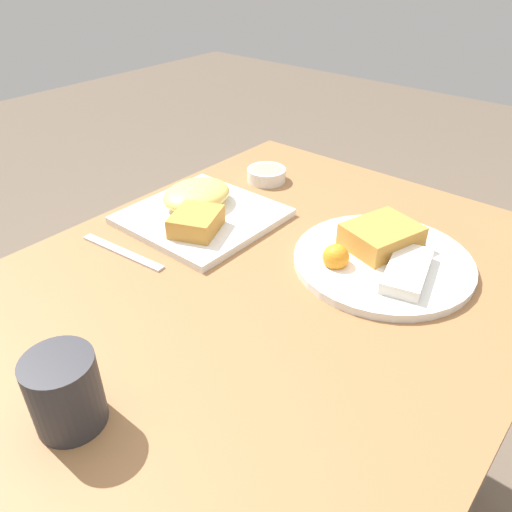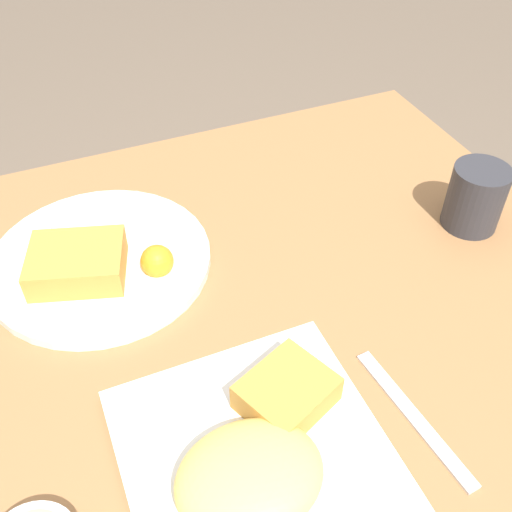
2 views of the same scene
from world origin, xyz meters
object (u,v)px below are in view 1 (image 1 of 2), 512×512
(coffee_mug, at_px, (65,392))
(plate_oval_far, at_px, (382,256))
(sauce_ramekin, at_px, (266,174))
(butter_knife, at_px, (122,252))
(plate_square_near, at_px, (199,209))

(coffee_mug, bearing_deg, plate_oval_far, 167.16)
(sauce_ramekin, distance_m, coffee_mug, 0.69)
(plate_oval_far, xyz_separation_m, butter_knife, (0.26, -0.36, -0.01))
(plate_square_near, bearing_deg, sauce_ramekin, -177.70)
(plate_square_near, distance_m, plate_oval_far, 0.36)
(sauce_ramekin, relative_size, butter_knife, 0.46)
(sauce_ramekin, bearing_deg, coffee_mug, 20.14)
(plate_oval_far, relative_size, sauce_ramekin, 3.49)
(sauce_ramekin, bearing_deg, plate_oval_far, 69.68)
(plate_oval_far, distance_m, butter_knife, 0.45)
(coffee_mug, bearing_deg, plate_square_near, -152.01)
(butter_knife, height_order, coffee_mug, coffee_mug)
(plate_square_near, xyz_separation_m, coffee_mug, (0.43, 0.23, 0.03))
(butter_knife, distance_m, coffee_mug, 0.36)
(plate_square_near, bearing_deg, coffee_mug, 27.99)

